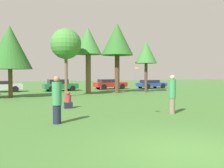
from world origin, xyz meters
TOP-DOWN VIEW (x-y plane):
  - ground_plane at (0.00, 0.00)m, footprint 120.00×120.00m
  - person_thrower at (-2.43, 4.79)m, footprint 0.38×0.38m
  - person_catcher at (3.30, 5.01)m, footprint 0.33×0.33m
  - frisbee at (1.08, 4.56)m, footprint 0.26×0.26m
  - bystander_sitting at (-0.98, 8.96)m, footprint 0.44×0.37m
  - tree_2 at (-3.89, 17.02)m, footprint 3.59×3.59m
  - tree_3 at (0.59, 16.36)m, footprint 2.65×2.65m
  - tree_4 at (3.22, 18.27)m, footprint 2.63×2.63m
  - tree_5 at (6.32, 18.24)m, footprint 3.28×3.28m
  - tree_6 at (9.58, 17.95)m, footprint 2.34×2.34m
  - parked_car_silver at (-4.68, 24.14)m, footprint 4.17×1.96m
  - parked_car_green at (1.45, 23.48)m, footprint 3.89×2.15m
  - parked_car_red at (8.05, 24.37)m, footprint 4.17×2.18m
  - parked_car_blue at (13.71, 23.51)m, footprint 3.90×2.15m

SIDE VIEW (x-z plane):
  - ground_plane at x=0.00m, z-range 0.00..0.00m
  - bystander_sitting at x=-0.98m, z-range -0.09..0.89m
  - parked_car_blue at x=13.71m, z-range 0.05..1.18m
  - parked_car_silver at x=-4.68m, z-range 0.05..1.25m
  - parked_car_red at x=8.05m, z-range 0.05..1.30m
  - parked_car_green at x=1.45m, z-range 0.02..1.34m
  - person_thrower at x=-2.43m, z-range 0.01..1.91m
  - person_catcher at x=3.30m, z-range 0.02..1.96m
  - frisbee at x=1.08m, z-range 2.20..2.28m
  - tree_2 at x=-3.89m, z-range 1.16..7.10m
  - tree_6 at x=9.58m, z-range 1.48..6.90m
  - tree_3 at x=0.59m, z-range 1.58..7.47m
  - tree_4 at x=3.22m, z-range 1.76..8.25m
  - tree_5 at x=6.32m, z-range 1.85..9.00m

